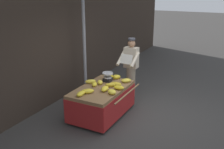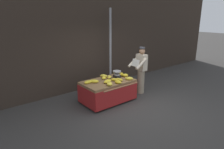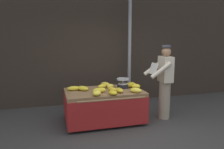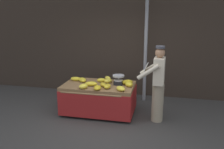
{
  "view_description": "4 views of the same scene",
  "coord_description": "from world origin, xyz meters",
  "px_view_note": "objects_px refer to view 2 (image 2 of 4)",
  "views": [
    {
      "loc": [
        -5.58,
        -1.96,
        3.05
      ],
      "look_at": [
        -0.02,
        0.9,
        0.97
      ],
      "focal_mm": 42.4,
      "sensor_mm": 36.0,
      "label": 1
    },
    {
      "loc": [
        -4.21,
        -3.94,
        2.79
      ],
      "look_at": [
        -0.3,
        0.88,
        0.95
      ],
      "focal_mm": 32.2,
      "sensor_mm": 36.0,
      "label": 2
    },
    {
      "loc": [
        -1.5,
        -3.64,
        1.9
      ],
      "look_at": [
        -0.24,
        0.84,
        1.1
      ],
      "focal_mm": 35.39,
      "sensor_mm": 36.0,
      "label": 3
    },
    {
      "loc": [
        1.13,
        -4.32,
        2.39
      ],
      "look_at": [
        -0.04,
        0.9,
        1.01
      ],
      "focal_mm": 38.35,
      "sensor_mm": 36.0,
      "label": 4
    }
  ],
  "objects_px": {
    "banana_bunch_5": "(118,82)",
    "vendor_person": "(141,70)",
    "banana_bunch_1": "(104,78)",
    "banana_bunch_11": "(119,80)",
    "banana_bunch_8": "(114,80)",
    "banana_cart": "(108,86)",
    "banana_bunch_6": "(107,81)",
    "banana_bunch_9": "(94,81)",
    "banana_bunch_4": "(109,77)",
    "weighing_scale": "(117,74)",
    "banana_bunch_12": "(104,76)",
    "street_pole": "(110,49)",
    "banana_bunch_10": "(121,74)",
    "banana_bunch_0": "(88,82)",
    "banana_bunch_7": "(110,84)",
    "banana_bunch_2": "(129,78)",
    "banana_bunch_3": "(125,75)"
  },
  "relations": [
    {
      "from": "banana_bunch_5",
      "to": "vendor_person",
      "type": "bearing_deg",
      "value": 11.22
    },
    {
      "from": "banana_bunch_1",
      "to": "banana_bunch_11",
      "type": "distance_m",
      "value": 0.53
    },
    {
      "from": "banana_bunch_1",
      "to": "banana_bunch_8",
      "type": "xyz_separation_m",
      "value": [
        0.14,
        -0.36,
        -0.0
      ]
    },
    {
      "from": "banana_cart",
      "to": "banana_bunch_8",
      "type": "bearing_deg",
      "value": -45.58
    },
    {
      "from": "banana_bunch_6",
      "to": "banana_bunch_9",
      "type": "relative_size",
      "value": 1.02
    },
    {
      "from": "banana_bunch_4",
      "to": "weighing_scale",
      "type": "bearing_deg",
      "value": -14.63
    },
    {
      "from": "banana_bunch_12",
      "to": "banana_bunch_4",
      "type": "bearing_deg",
      "value": -75.34
    },
    {
      "from": "street_pole",
      "to": "banana_bunch_10",
      "type": "xyz_separation_m",
      "value": [
        -0.32,
        -1.0,
        -0.74
      ]
    },
    {
      "from": "banana_bunch_1",
      "to": "banana_bunch_12",
      "type": "xyz_separation_m",
      "value": [
        0.12,
        0.19,
        0.0
      ]
    },
    {
      "from": "banana_bunch_0",
      "to": "banana_bunch_4",
      "type": "height_order",
      "value": "banana_bunch_4"
    },
    {
      "from": "banana_bunch_0",
      "to": "banana_bunch_7",
      "type": "relative_size",
      "value": 1.28
    },
    {
      "from": "banana_bunch_0",
      "to": "banana_bunch_4",
      "type": "bearing_deg",
      "value": -1.11
    },
    {
      "from": "street_pole",
      "to": "banana_bunch_11",
      "type": "relative_size",
      "value": 10.83
    },
    {
      "from": "banana_bunch_11",
      "to": "banana_bunch_5",
      "type": "bearing_deg",
      "value": -138.09
    },
    {
      "from": "banana_bunch_7",
      "to": "banana_bunch_9",
      "type": "height_order",
      "value": "banana_bunch_7"
    },
    {
      "from": "banana_bunch_7",
      "to": "banana_bunch_11",
      "type": "distance_m",
      "value": 0.54
    },
    {
      "from": "weighing_scale",
      "to": "banana_bunch_11",
      "type": "xyz_separation_m",
      "value": [
        -0.19,
        -0.34,
        -0.07
      ]
    },
    {
      "from": "banana_cart",
      "to": "vendor_person",
      "type": "distance_m",
      "value": 1.45
    },
    {
      "from": "banana_bunch_2",
      "to": "banana_bunch_8",
      "type": "height_order",
      "value": "banana_bunch_2"
    },
    {
      "from": "banana_bunch_8",
      "to": "vendor_person",
      "type": "distance_m",
      "value": 1.25
    },
    {
      "from": "banana_bunch_1",
      "to": "banana_bunch_4",
      "type": "distance_m",
      "value": 0.19
    },
    {
      "from": "banana_bunch_1",
      "to": "banana_bunch_3",
      "type": "distance_m",
      "value": 0.77
    },
    {
      "from": "banana_bunch_5",
      "to": "banana_bunch_12",
      "type": "xyz_separation_m",
      "value": [
        0.04,
        0.81,
        0.0
      ]
    },
    {
      "from": "banana_bunch_8",
      "to": "banana_bunch_12",
      "type": "height_order",
      "value": "banana_bunch_12"
    },
    {
      "from": "banana_bunch_1",
      "to": "banana_bunch_5",
      "type": "bearing_deg",
      "value": -82.77
    },
    {
      "from": "weighing_scale",
      "to": "banana_bunch_7",
      "type": "xyz_separation_m",
      "value": [
        -0.71,
        -0.49,
        -0.06
      ]
    },
    {
      "from": "banana_bunch_9",
      "to": "street_pole",
      "type": "bearing_deg",
      "value": 34.54
    },
    {
      "from": "banana_bunch_5",
      "to": "banana_bunch_7",
      "type": "bearing_deg",
      "value": 177.61
    },
    {
      "from": "banana_bunch_0",
      "to": "banana_bunch_11",
      "type": "distance_m",
      "value": 1.01
    },
    {
      "from": "banana_cart",
      "to": "banana_bunch_12",
      "type": "bearing_deg",
      "value": 71.88
    },
    {
      "from": "street_pole",
      "to": "banana_cart",
      "type": "xyz_separation_m",
      "value": [
        -1.0,
        -1.12,
        -1.0
      ]
    },
    {
      "from": "weighing_scale",
      "to": "banana_bunch_0",
      "type": "bearing_deg",
      "value": 175.51
    },
    {
      "from": "banana_bunch_8",
      "to": "banana_bunch_9",
      "type": "distance_m",
      "value": 0.66
    },
    {
      "from": "banana_bunch_3",
      "to": "banana_bunch_6",
      "type": "xyz_separation_m",
      "value": [
        -0.88,
        -0.13,
        -0.0
      ]
    },
    {
      "from": "banana_bunch_4",
      "to": "banana_bunch_11",
      "type": "bearing_deg",
      "value": -79.11
    },
    {
      "from": "banana_bunch_1",
      "to": "vendor_person",
      "type": "height_order",
      "value": "vendor_person"
    },
    {
      "from": "banana_bunch_5",
      "to": "vendor_person",
      "type": "xyz_separation_m",
      "value": [
        1.31,
        0.26,
        0.1
      ]
    },
    {
      "from": "banana_bunch_5",
      "to": "banana_bunch_11",
      "type": "bearing_deg",
      "value": 41.91
    },
    {
      "from": "banana_bunch_0",
      "to": "banana_bunch_7",
      "type": "xyz_separation_m",
      "value": [
        0.4,
        -0.58,
        0.01
      ]
    },
    {
      "from": "banana_bunch_0",
      "to": "banana_bunch_5",
      "type": "bearing_deg",
      "value": -38.76
    },
    {
      "from": "banana_cart",
      "to": "vendor_person",
      "type": "xyz_separation_m",
      "value": [
        1.4,
        -0.15,
        0.35
      ]
    },
    {
      "from": "banana_bunch_7",
      "to": "banana_bunch_10",
      "type": "distance_m",
      "value": 1.06
    },
    {
      "from": "weighing_scale",
      "to": "vendor_person",
      "type": "xyz_separation_m",
      "value": [
        0.93,
        -0.24,
        0.03
      ]
    },
    {
      "from": "banana_bunch_4",
      "to": "banana_bunch_12",
      "type": "bearing_deg",
      "value": 104.66
    },
    {
      "from": "banana_bunch_4",
      "to": "banana_bunch_6",
      "type": "distance_m",
      "value": 0.47
    },
    {
      "from": "banana_bunch_8",
      "to": "banana_bunch_0",
      "type": "bearing_deg",
      "value": 157.72
    },
    {
      "from": "street_pole",
      "to": "banana_bunch_1",
      "type": "bearing_deg",
      "value": -137.49
    },
    {
      "from": "banana_cart",
      "to": "banana_bunch_6",
      "type": "xyz_separation_m",
      "value": [
        -0.14,
        -0.16,
        0.25
      ]
    },
    {
      "from": "banana_bunch_5",
      "to": "banana_bunch_9",
      "type": "relative_size",
      "value": 0.87
    },
    {
      "from": "banana_bunch_2",
      "to": "banana_bunch_5",
      "type": "bearing_deg",
      "value": -175.13
    }
  ]
}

